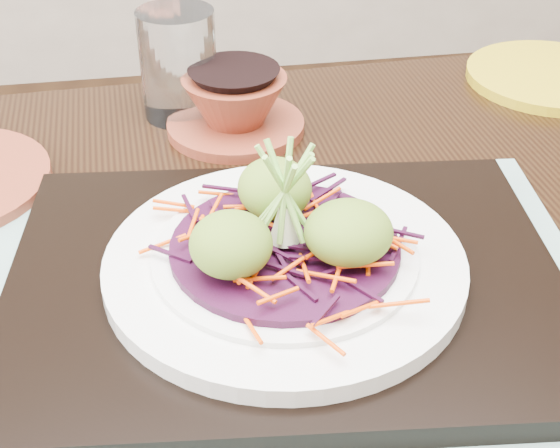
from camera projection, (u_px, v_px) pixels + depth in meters
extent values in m
cube|color=black|center=(305.00, 295.00, 0.60)|extent=(1.15, 0.79, 0.04)
cube|color=#80A69D|center=(285.00, 293.00, 0.57)|extent=(0.49, 0.40, 0.00)
cube|color=black|center=(285.00, 281.00, 0.56)|extent=(0.42, 0.34, 0.02)
cylinder|color=silver|center=(285.00, 264.00, 0.55)|extent=(0.26, 0.26, 0.01)
cylinder|color=silver|center=(285.00, 254.00, 0.55)|extent=(0.19, 0.19, 0.01)
cylinder|color=#320A29|center=(285.00, 247.00, 0.55)|extent=(0.16, 0.16, 0.01)
ellipsoid|color=#5D7723|center=(231.00, 245.00, 0.51)|extent=(0.06, 0.06, 0.04)
ellipsoid|color=#5D7723|center=(349.00, 233.00, 0.52)|extent=(0.06, 0.06, 0.04)
ellipsoid|color=#5D7723|center=(275.00, 189.00, 0.57)|extent=(0.06, 0.06, 0.04)
cylinder|color=white|center=(178.00, 64.00, 0.78)|extent=(0.09, 0.09, 0.11)
cylinder|color=maroon|center=(236.00, 126.00, 0.78)|extent=(0.16, 0.16, 0.01)
cylinder|color=#B59A14|center=(551.00, 76.00, 0.87)|extent=(0.19, 0.19, 0.01)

